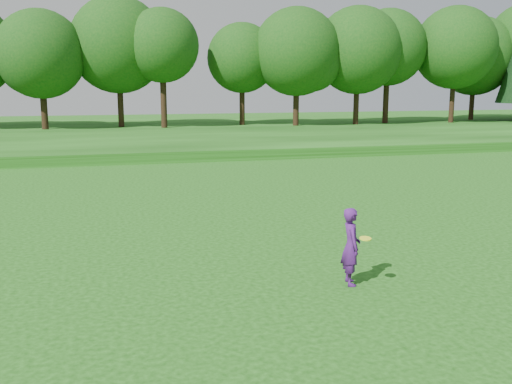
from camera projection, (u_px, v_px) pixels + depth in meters
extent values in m
plane|color=#15440D|center=(152.00, 290.00, 11.74)|extent=(140.00, 140.00, 0.00)
cube|color=#15440D|center=(115.00, 135.00, 43.97)|extent=(130.00, 30.00, 0.60)
cube|color=gray|center=(121.00, 162.00, 30.72)|extent=(130.00, 1.60, 0.04)
imported|color=#4F1870|center=(351.00, 246.00, 11.93)|extent=(0.49, 0.66, 1.65)
cylinder|color=#F0FD28|center=(365.00, 238.00, 11.51)|extent=(0.25, 0.25, 0.05)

